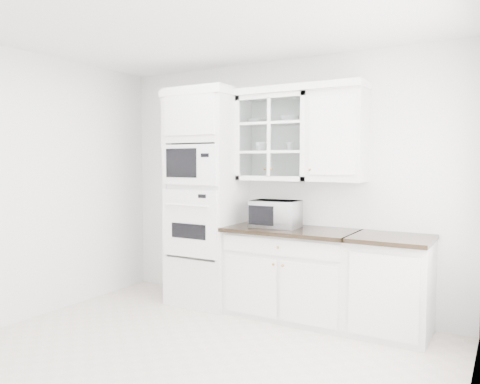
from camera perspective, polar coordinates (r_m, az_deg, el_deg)
The scene contains 13 objects.
ground at distance 3.99m, azimuth -6.78°, elevation -19.84°, with size 4.00×3.50×0.01m, color beige.
room_shell at distance 4.01m, azimuth -3.25°, elevation 6.31°, with size 4.00×3.50×2.70m.
oven_column at distance 5.26m, azimuth -4.10°, elevation -0.64°, with size 0.76×0.68×2.40m.
base_cabinet_run at distance 4.90m, azimuth 6.28°, elevation -9.70°, with size 1.32×0.67×0.92m.
extra_base_cabinet at distance 4.60m, azimuth 17.94°, elevation -10.75°, with size 0.72×0.67×0.92m.
upper_cabinet_glass at distance 5.01m, azimuth 4.40°, elevation 6.59°, with size 0.80×0.33×0.90m.
upper_cabinet_solid at distance 4.75m, azimuth 11.80°, elevation 6.68°, with size 0.55×0.33×0.90m, color white.
crown_molding at distance 5.08m, azimuth 3.22°, elevation 12.05°, with size 2.14×0.38×0.07m, color white.
countertop_microwave at distance 4.86m, azimuth 4.42°, elevation -2.66°, with size 0.48×0.40×0.28m, color white.
bowl_a at distance 5.14m, azimuth 2.16°, elevation 8.59°, with size 0.21×0.21×0.05m, color white.
bowl_b at distance 4.95m, azimuth 6.03°, elevation 8.83°, with size 0.20×0.20×0.06m, color white.
cup_a at distance 5.10m, azimuth 2.61°, elevation 5.52°, with size 0.12×0.12×0.10m, color white.
cup_b at distance 4.94m, azimuth 6.16°, elevation 5.55°, with size 0.10×0.10×0.10m, color white.
Camera 1 is at (2.21, -2.91, 1.59)m, focal length 35.00 mm.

